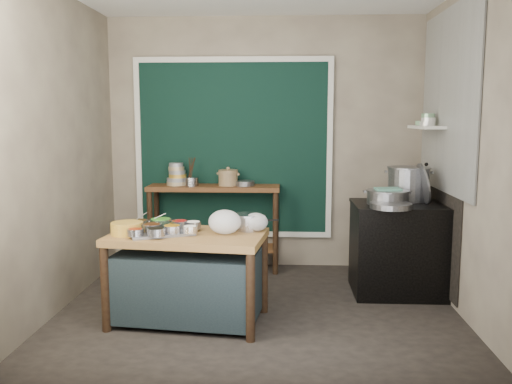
{
  "coord_description": "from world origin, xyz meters",
  "views": [
    {
      "loc": [
        0.21,
        -4.62,
        1.69
      ],
      "look_at": [
        -0.03,
        0.25,
        1.02
      ],
      "focal_mm": 38.0,
      "sensor_mm": 36.0,
      "label": 1
    }
  ],
  "objects_px": {
    "stove_block": "(400,250)",
    "ceramic_crock": "(228,179)",
    "condiment_tray": "(161,232)",
    "stock_pot": "(408,184)",
    "back_counter": "(214,228)",
    "steamer": "(388,197)",
    "yellow_basin": "(127,228)",
    "saucepan": "(248,222)",
    "prep_table": "(188,278)",
    "utensil_cup": "(191,182)"
  },
  "relations": [
    {
      "from": "condiment_tray",
      "to": "saucepan",
      "type": "relative_size",
      "value": 2.02
    },
    {
      "from": "yellow_basin",
      "to": "stove_block",
      "type": "bearing_deg",
      "value": 20.67
    },
    {
      "from": "saucepan",
      "to": "utensil_cup",
      "type": "xyz_separation_m",
      "value": [
        -0.71,
        1.36,
        0.18
      ]
    },
    {
      "from": "stove_block",
      "to": "condiment_tray",
      "type": "height_order",
      "value": "stove_block"
    },
    {
      "from": "saucepan",
      "to": "condiment_tray",
      "type": "bearing_deg",
      "value": -172.17
    },
    {
      "from": "saucepan",
      "to": "ceramic_crock",
      "type": "distance_m",
      "value": 1.47
    },
    {
      "from": "back_counter",
      "to": "steamer",
      "type": "distance_m",
      "value": 1.98
    },
    {
      "from": "condiment_tray",
      "to": "stock_pot",
      "type": "height_order",
      "value": "stock_pot"
    },
    {
      "from": "steamer",
      "to": "saucepan",
      "type": "bearing_deg",
      "value": -153.66
    },
    {
      "from": "saucepan",
      "to": "utensil_cup",
      "type": "height_order",
      "value": "utensil_cup"
    },
    {
      "from": "condiment_tray",
      "to": "yellow_basin",
      "type": "bearing_deg",
      "value": -171.68
    },
    {
      "from": "stove_block",
      "to": "ceramic_crock",
      "type": "bearing_deg",
      "value": 157.05
    },
    {
      "from": "prep_table",
      "to": "ceramic_crock",
      "type": "relative_size",
      "value": 5.49
    },
    {
      "from": "stove_block",
      "to": "utensil_cup",
      "type": "xyz_separation_m",
      "value": [
        -2.14,
        0.68,
        0.57
      ]
    },
    {
      "from": "prep_table",
      "to": "saucepan",
      "type": "xyz_separation_m",
      "value": [
        0.49,
        0.17,
        0.44
      ]
    },
    {
      "from": "utensil_cup",
      "to": "stock_pot",
      "type": "distance_m",
      "value": 2.29
    },
    {
      "from": "prep_table",
      "to": "stove_block",
      "type": "bearing_deg",
      "value": 30.93
    },
    {
      "from": "yellow_basin",
      "to": "saucepan",
      "type": "distance_m",
      "value": 1.0
    },
    {
      "from": "back_counter",
      "to": "utensil_cup",
      "type": "xyz_separation_m",
      "value": [
        -0.24,
        -0.05,
        0.52
      ]
    },
    {
      "from": "back_counter",
      "to": "stove_block",
      "type": "distance_m",
      "value": 2.04
    },
    {
      "from": "back_counter",
      "to": "saucepan",
      "type": "distance_m",
      "value": 1.53
    },
    {
      "from": "stove_block",
      "to": "utensil_cup",
      "type": "height_order",
      "value": "utensil_cup"
    },
    {
      "from": "back_counter",
      "to": "stock_pot",
      "type": "height_order",
      "value": "stock_pot"
    },
    {
      "from": "stove_block",
      "to": "ceramic_crock",
      "type": "height_order",
      "value": "ceramic_crock"
    },
    {
      "from": "stove_block",
      "to": "stock_pot",
      "type": "relative_size",
      "value": 2.11
    },
    {
      "from": "stock_pot",
      "to": "stove_block",
      "type": "bearing_deg",
      "value": -116.14
    },
    {
      "from": "prep_table",
      "to": "steamer",
      "type": "distance_m",
      "value": 2.03
    },
    {
      "from": "steamer",
      "to": "utensil_cup",
      "type": "bearing_deg",
      "value": 160.04
    },
    {
      "from": "condiment_tray",
      "to": "yellow_basin",
      "type": "xyz_separation_m",
      "value": [
        -0.27,
        -0.04,
        0.04
      ]
    },
    {
      "from": "saucepan",
      "to": "ceramic_crock",
      "type": "relative_size",
      "value": 1.1
    },
    {
      "from": "ceramic_crock",
      "to": "steamer",
      "type": "distance_m",
      "value": 1.78
    },
    {
      "from": "back_counter",
      "to": "ceramic_crock",
      "type": "distance_m",
      "value": 0.57
    },
    {
      "from": "saucepan",
      "to": "steamer",
      "type": "xyz_separation_m",
      "value": [
        1.28,
        0.63,
        0.13
      ]
    },
    {
      "from": "condiment_tray",
      "to": "stock_pot",
      "type": "xyz_separation_m",
      "value": [
        2.23,
        1.07,
        0.29
      ]
    },
    {
      "from": "yellow_basin",
      "to": "utensil_cup",
      "type": "relative_size",
      "value": 1.62
    },
    {
      "from": "yellow_basin",
      "to": "steamer",
      "type": "relative_size",
      "value": 0.62
    },
    {
      "from": "stove_block",
      "to": "stock_pot",
      "type": "xyz_separation_m",
      "value": [
        0.1,
        0.2,
        0.62
      ]
    },
    {
      "from": "utensil_cup",
      "to": "ceramic_crock",
      "type": "bearing_deg",
      "value": 8.24
    },
    {
      "from": "prep_table",
      "to": "saucepan",
      "type": "bearing_deg",
      "value": 26.19
    },
    {
      "from": "condiment_tray",
      "to": "saucepan",
      "type": "distance_m",
      "value": 0.74
    },
    {
      "from": "prep_table",
      "to": "saucepan",
      "type": "distance_m",
      "value": 0.68
    },
    {
      "from": "utensil_cup",
      "to": "ceramic_crock",
      "type": "distance_m",
      "value": 0.4
    },
    {
      "from": "stove_block",
      "to": "utensil_cup",
      "type": "distance_m",
      "value": 2.32
    },
    {
      "from": "stove_block",
      "to": "ceramic_crock",
      "type": "relative_size",
      "value": 3.95
    },
    {
      "from": "ceramic_crock",
      "to": "condiment_tray",
      "type": "bearing_deg",
      "value": -103.81
    },
    {
      "from": "condiment_tray",
      "to": "saucepan",
      "type": "height_order",
      "value": "saucepan"
    },
    {
      "from": "back_counter",
      "to": "stove_block",
      "type": "relative_size",
      "value": 1.61
    },
    {
      "from": "back_counter",
      "to": "stove_block",
      "type": "xyz_separation_m",
      "value": [
        1.9,
        -0.73,
        -0.05
      ]
    },
    {
      "from": "stove_block",
      "to": "steamer",
      "type": "relative_size",
      "value": 2.16
    },
    {
      "from": "condiment_tray",
      "to": "yellow_basin",
      "type": "relative_size",
      "value": 1.94
    }
  ]
}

